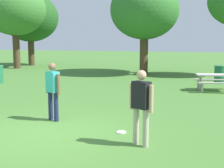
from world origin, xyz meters
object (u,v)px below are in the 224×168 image
Objects in this scene: tree_tall_left at (30,18)px; tree_slender_mid at (145,11)px; trash_can_further_along at (220,74)px; frisbee at (121,132)px; person_thrower at (53,88)px; person_catcher at (141,103)px; tree_far_right at (144,10)px; tree_broad_center at (15,9)px; picnic_table_near at (216,79)px.

tree_tall_left is 12.69m from tree_slender_mid.
tree_tall_left reaches higher than trash_can_further_along.
trash_can_further_along is (2.07, 10.31, 0.47)m from frisbee.
person_thrower is 3.12m from person_catcher.
tree_tall_left is at bearing 165.84° from tree_far_right.
tree_broad_center is at bearing 166.82° from trash_can_further_along.
trash_can_further_along reaches higher than picnic_table_near.
trash_can_further_along is 0.14× the size of tree_broad_center.
tree_slender_mid is (0.38, -1.39, -0.21)m from tree_far_right.
picnic_table_near is 9.34m from tree_far_right.
person_thrower is at bearing -53.20° from tree_tall_left.
person_thrower is at bearing 157.70° from person_catcher.
tree_far_right is at bearing -14.16° from tree_tall_left.
tree_broad_center is at bearing 130.82° from person_thrower.
tree_slender_mid is (11.94, -4.30, -0.16)m from tree_tall_left.
tree_tall_left is 3.28m from tree_broad_center.
tree_tall_left is at bearing 103.98° from tree_broad_center.
tree_tall_left reaches higher than person_thrower.
tree_slender_mid reaches higher than person_thrower.
tree_far_right is 1.05× the size of tree_slender_mid.
tree_far_right is at bearing 94.06° from person_thrower.
frisbee is at bearing -49.44° from tree_tall_left.
trash_can_further_along is (0.13, 2.78, -0.08)m from picnic_table_near.
person_catcher is 1.71× the size of trash_can_further_along.
frisbee is at bearing 133.13° from person_catcher.
picnic_table_near is 19.67m from tree_tall_left.
tree_broad_center is (-15.90, 6.54, 4.25)m from picnic_table_near.
tree_tall_left is at bearing 130.56° from frisbee.
frisbee is 7.79m from picnic_table_near.
tree_broad_center reaches higher than tree_tall_left.
tree_tall_left reaches higher than picnic_table_near.
tree_slender_mid is (-4.74, 5.39, 3.67)m from picnic_table_near.
picnic_table_near is at bearing -22.35° from tree_broad_center.
tree_tall_left is 1.02× the size of tree_far_right.
tree_tall_left is at bearing 126.80° from person_thrower.
person_catcher is (2.88, -1.18, 0.00)m from person_thrower.
tree_broad_center is at bearing -76.02° from tree_tall_left.
tree_broad_center reaches higher than tree_slender_mid.
picnic_table_near is 17.70m from tree_broad_center.
trash_can_further_along is at bearing -13.18° from tree_broad_center.
tree_far_right reaches higher than trash_can_further_along.
trash_can_further_along is 0.16× the size of tree_slender_mid.
trash_can_further_along is 6.67m from tree_slender_mid.
trash_can_further_along is 18.59m from tree_tall_left.
picnic_table_near is (4.14, 7.08, -0.38)m from person_thrower.
tree_broad_center is 1.13× the size of tree_slender_mid.
frisbee is at bearing -45.22° from tree_broad_center.
picnic_table_near is (1.25, 8.26, -0.38)m from person_catcher.
frisbee is 15.31m from tree_far_right.
tree_broad_center is 1.08× the size of tree_far_right.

